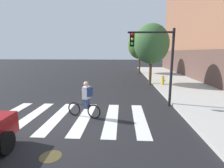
# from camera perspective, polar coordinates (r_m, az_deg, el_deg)

# --- Properties ---
(ground_plane) EXTENTS (120.00, 120.00, 0.00)m
(ground_plane) POSITION_cam_1_polar(r_m,az_deg,el_deg) (8.38, -15.67, -10.61)
(ground_plane) COLOR black
(crosswalk_stripes) EXTENTS (6.88, 3.93, 0.01)m
(crosswalk_stripes) POSITION_cam_1_polar(r_m,az_deg,el_deg) (8.28, -13.54, -10.73)
(crosswalk_stripes) COLOR silver
(crosswalk_stripes) RESTS_ON ground
(manhole_cover) EXTENTS (0.64, 0.64, 0.01)m
(manhole_cover) POSITION_cam_1_polar(r_m,az_deg,el_deg) (5.67, -19.87, -21.80)
(manhole_cover) COLOR #473D1E
(manhole_cover) RESTS_ON ground
(cyclist) EXTENTS (1.65, 0.58, 1.69)m
(cyclist) POSITION_cam_1_polar(r_m,az_deg,el_deg) (7.88, -8.73, -5.23)
(cyclist) COLOR black
(cyclist) RESTS_ON ground
(traffic_light_near) EXTENTS (2.47, 0.28, 4.20)m
(traffic_light_near) POSITION_cam_1_polar(r_m,az_deg,el_deg) (9.53, 14.74, 9.59)
(traffic_light_near) COLOR black
(traffic_light_near) RESTS_ON ground
(fire_hydrant) EXTENTS (0.33, 0.22, 0.78)m
(fire_hydrant) POSITION_cam_1_polar(r_m,az_deg,el_deg) (15.60, 16.68, 1.20)
(fire_hydrant) COLOR gold
(fire_hydrant) RESTS_ON sidewalk
(street_tree_near) EXTENTS (3.06, 3.06, 5.44)m
(street_tree_near) POSITION_cam_1_polar(r_m,az_deg,el_deg) (15.87, 13.10, 12.91)
(street_tree_near) COLOR #4C3823
(street_tree_near) RESTS_ON ground
(street_tree_mid) EXTENTS (3.22, 3.22, 5.74)m
(street_tree_mid) POSITION_cam_1_polar(r_m,az_deg,el_deg) (23.76, 9.35, 12.71)
(street_tree_mid) COLOR #4C3823
(street_tree_mid) RESTS_ON ground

